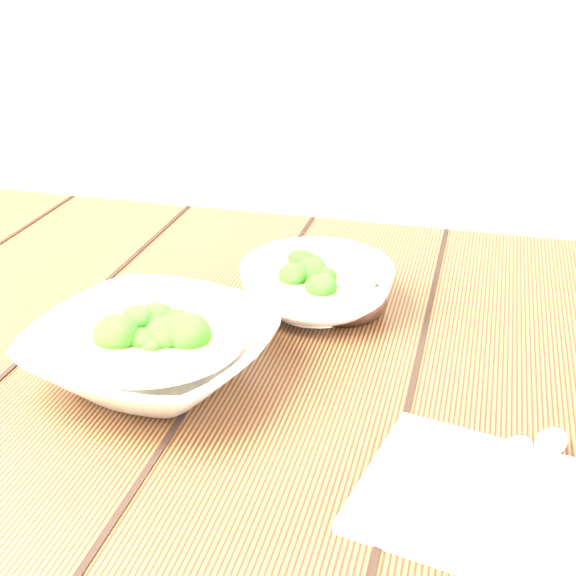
# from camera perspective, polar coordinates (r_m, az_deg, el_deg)

# --- Properties ---
(table) EXTENTS (1.20, 0.80, 0.75)m
(table) POSITION_cam_1_polar(r_m,az_deg,el_deg) (0.93, -2.65, -10.49)
(table) COLOR #3A2210
(table) RESTS_ON ground
(soup_bowl_front) EXTENTS (0.27, 0.27, 0.07)m
(soup_bowl_front) POSITION_cam_1_polar(r_m,az_deg,el_deg) (0.80, -9.62, -4.38)
(soup_bowl_front) COLOR silver
(soup_bowl_front) RESTS_ON table
(soup_bowl_back) EXTENTS (0.22, 0.22, 0.06)m
(soup_bowl_back) POSITION_cam_1_polar(r_m,az_deg,el_deg) (0.93, 2.03, 0.20)
(soup_bowl_back) COLOR silver
(soup_bowl_back) RESTS_ON table
(trivet) EXTENTS (0.13, 0.13, 0.03)m
(trivet) POSITION_cam_1_polar(r_m,az_deg,el_deg) (0.93, 3.83, -0.84)
(trivet) COLOR black
(trivet) RESTS_ON table
(napkin) EXTENTS (0.22, 0.20, 0.01)m
(napkin) POSITION_cam_1_polar(r_m,az_deg,el_deg) (0.67, 14.09, -14.55)
(napkin) COLOR beige
(napkin) RESTS_ON table
(spoon_left) EXTENTS (0.09, 0.15, 0.01)m
(spoon_left) POSITION_cam_1_polar(r_m,az_deg,el_deg) (0.69, 14.60, -12.27)
(spoon_left) COLOR #B8B5A2
(spoon_left) RESTS_ON napkin
(spoon_right) EXTENTS (0.07, 0.16, 0.01)m
(spoon_right) POSITION_cam_1_polar(r_m,az_deg,el_deg) (0.70, 17.47, -11.68)
(spoon_right) COLOR #B8B5A2
(spoon_right) RESTS_ON napkin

